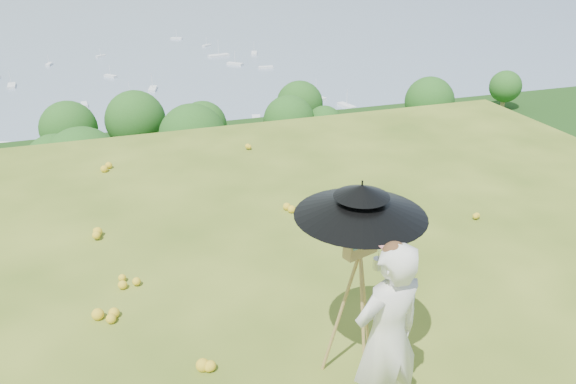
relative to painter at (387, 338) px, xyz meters
name	(u,v)px	position (x,y,z in m)	size (l,w,h in m)	color
ground	(353,297)	(0.55, 1.79, -0.92)	(14.00, 14.00, 0.00)	#445E1B
forest_slope	(171,347)	(0.55, 36.79, -29.92)	(140.00, 56.00, 22.00)	#15340E
shoreline_tier	(140,217)	(0.55, 76.79, -36.92)	(170.00, 28.00, 8.00)	gray
bay_water	(104,35)	(0.55, 241.79, -34.92)	(700.00, 700.00, 0.00)	#6F869F
slope_trees	(155,203)	(0.55, 36.79, -15.92)	(110.00, 50.00, 6.00)	#235519
harbor_town	(135,179)	(0.55, 76.79, -30.42)	(110.00, 22.00, 5.00)	silver
moored_boats	(66,81)	(-11.95, 162.79, -34.57)	(140.00, 140.00, 0.70)	white
wildflowers	(345,282)	(0.55, 2.04, -0.86)	(10.00, 10.50, 0.12)	yellow
painter	(387,338)	(0.00, 0.00, 0.00)	(0.67, 0.44, 1.85)	beige
field_easel	(357,302)	(0.01, 0.61, -0.06)	(0.65, 0.65, 1.72)	#A58545
sun_umbrella	(360,216)	(0.00, 0.64, 0.84)	(1.17, 1.17, 0.69)	black
painter_cap	(395,249)	(0.00, 0.00, 0.87)	(0.20, 0.24, 0.10)	#C46D6B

